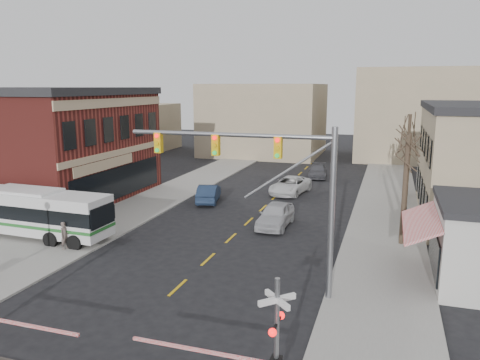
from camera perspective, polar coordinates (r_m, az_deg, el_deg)
name	(u,v)px	position (r m, az deg, el deg)	size (l,w,h in m)	color
ground	(159,306)	(22.12, -9.89, -14.85)	(160.00, 160.00, 0.00)	black
sidewalk_west	(168,194)	(43.09, -8.75, -1.70)	(5.00, 60.00, 0.12)	gray
sidewalk_east	(386,211)	(38.67, 17.37, -3.61)	(5.00, 60.00, 0.12)	gray
tree_east_a	(405,190)	(30.12, 19.42, -1.19)	(0.28, 0.28, 6.75)	#382B21
tree_east_b	(407,176)	(36.05, 19.69, 0.41)	(0.28, 0.28, 6.30)	#382B21
tree_east_c	(407,155)	(43.89, 19.73, 2.86)	(0.28, 0.28, 7.20)	#382B21
transit_bus	(26,211)	(33.54, -24.59, -3.46)	(11.85, 2.92, 3.03)	silver
traffic_signal_mast	(272,175)	(21.43, 3.97, 0.67)	(9.99, 0.30, 8.00)	gray
rr_crossing_east	(263,337)	(15.51, 2.86, -18.59)	(5.60, 1.36, 4.00)	gray
car_a	(276,215)	(33.00, 4.36, -4.25)	(1.98, 4.93, 1.68)	#B1B2B6
car_b	(209,193)	(39.94, -3.85, -1.60)	(1.60, 4.59, 1.51)	#1A2942
car_c	(290,185)	(43.12, 6.14, -0.66)	(2.55, 5.53, 1.54)	silver
car_d	(318,171)	(51.41, 9.45, 1.10)	(1.89, 4.65, 1.35)	#46464B
pedestrian_near	(65,235)	(30.02, -20.59, -6.34)	(0.61, 0.40, 1.66)	#5F514C
pedestrian_far	(49,222)	(32.96, -22.23, -4.82)	(0.86, 0.67, 1.76)	#35365D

